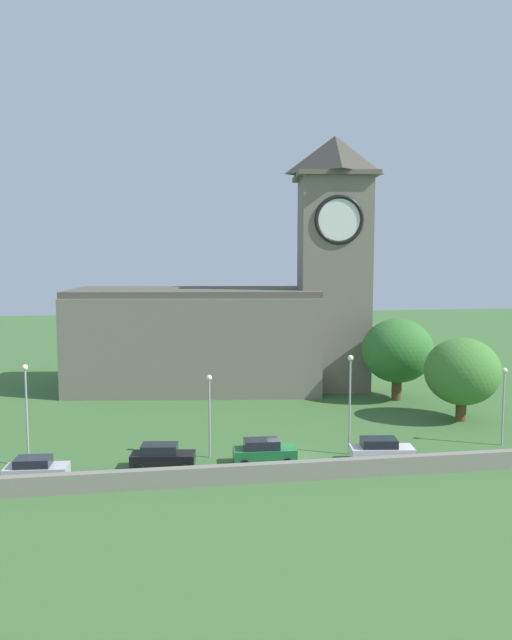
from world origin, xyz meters
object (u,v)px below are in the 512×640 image
streetlamp_west_end (26,399)px  streetlamp_east_mid (504,393)px  car_black (162,456)px  streetlamp_west_mid (209,402)px  streetlamp_central (350,389)px  church (236,316)px  tree_riverside_west (462,372)px  car_green (264,452)px  car_white (381,450)px  tree_by_tower (397,351)px  car_silver (36,469)px

streetlamp_west_end → streetlamp_east_mid: 36.63m
car_black → streetlamp_west_mid: streetlamp_west_mid is taller
car_black → streetlamp_central: size_ratio=0.62×
church → tree_riverside_west: 25.93m
car_green → streetlamp_west_end: (-16.95, 2.34, 4.00)m
streetlamp_west_end → streetlamp_west_mid: (13.17, -0.19, -0.65)m
car_white → streetlamp_west_mid: bearing=166.3°
streetlamp_west_mid → church: bearing=78.1°
car_black → tree_by_tower: (24.56, 17.71, 4.30)m
streetlamp_west_end → tree_by_tower: tree_by_tower is taller
car_green → tree_riverside_west: bearing=24.4°
car_green → streetlamp_central: size_ratio=0.60×
car_green → tree_by_tower: 25.14m
streetlamp_central → car_black: bearing=-175.7°
car_silver → streetlamp_central: streetlamp_central is taller
car_white → tree_riverside_west: 15.52m
church → streetlamp_west_mid: church is taller
church → streetlamp_east_mid: (18.24, -25.34, -3.96)m
church → streetlamp_west_end: 30.79m
streetlamp_central → streetlamp_east_mid: 12.85m
car_black → tree_riverside_west: 29.00m
church → car_green: size_ratio=7.53×
car_black → tree_by_tower: bearing=35.8°
church → car_silver: bearing=-121.9°
car_silver → streetlamp_west_end: (-1.08, 3.28, 4.11)m
church → streetlamp_west_end: bearing=-126.9°
streetlamp_east_mid → tree_riverside_west: tree_riverside_west is taller
tree_riverside_west → car_black: bearing=-161.9°
church → car_silver: (-17.29, -27.77, -7.41)m
car_black → streetlamp_east_mid: size_ratio=0.75×
tree_riverside_west → streetlamp_east_mid: bearing=-92.3°
streetlamp_west_end → tree_riverside_west: (36.92, 6.74, -0.36)m
streetlamp_west_mid → tree_by_tower: 26.21m
streetlamp_east_mid → church: bearing=125.8°
car_silver → tree_by_tower: (33.06, 18.78, 4.39)m
car_black → streetlamp_east_mid: (27.03, 1.36, 3.36)m
car_silver → car_black: size_ratio=0.90×
car_silver → car_white: bearing=0.2°
streetlamp_west_end → streetlamp_central: streetlamp_central is taller
church → car_silver: 33.54m
church → tree_by_tower: bearing=-29.7°
car_green → streetlamp_west_mid: bearing=150.4°
church → car_white: 29.55m
streetlamp_east_mid → tree_riverside_west: size_ratio=0.82×
car_silver → streetlamp_central: bearing=5.4°
car_green → streetlamp_west_end: size_ratio=0.62×
church → tree_riverside_west: church is taller
streetlamp_central → car_green: bearing=-170.1°
streetlamp_west_mid → tree_by_tower: bearing=36.8°
car_black → tree_by_tower: size_ratio=0.55×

